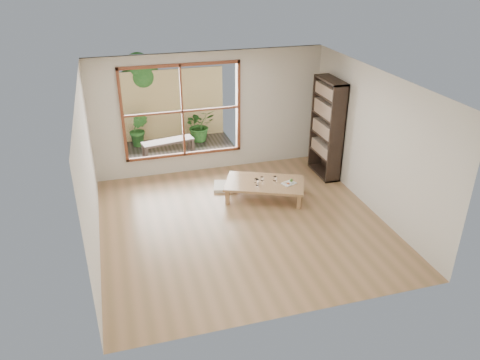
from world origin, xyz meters
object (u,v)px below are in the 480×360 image
object	(u,v)px
low_table	(265,184)
bookshelf	(327,128)
food_tray	(289,183)
garden_bench	(168,143)

from	to	relation	value
low_table	bookshelf	bearing A→B (deg)	47.12
bookshelf	food_tray	distance (m)	1.62
food_tray	garden_bench	xyz separation A→B (m)	(-1.98, 2.76, -0.00)
bookshelf	food_tray	world-z (taller)	bookshelf
bookshelf	garden_bench	xyz separation A→B (m)	(-3.15, 1.89, -0.70)
low_table	food_tray	size ratio (longest dim) A/B	5.63
bookshelf	garden_bench	world-z (taller)	bookshelf
low_table	garden_bench	size ratio (longest dim) A/B	1.38
low_table	bookshelf	distance (m)	1.91
food_tray	garden_bench	distance (m)	3.40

